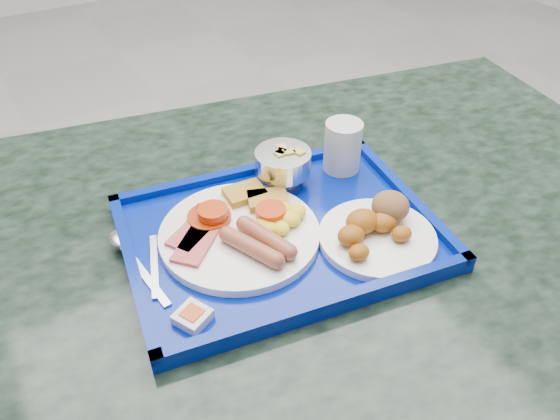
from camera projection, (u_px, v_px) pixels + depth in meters
name	position (u px, v px, depth m)	size (l,w,h in m)	color
floor	(282.00, 242.00, 2.02)	(6.00, 6.00, 0.00)	gray
table	(298.00, 317.00, 0.97)	(1.45, 1.10, 0.82)	gray
tray	(280.00, 234.00, 0.81)	(0.49, 0.39, 0.03)	#031B91
main_plate	(244.00, 229.00, 0.79)	(0.23, 0.23, 0.04)	white
bread_plate	(377.00, 229.00, 0.79)	(0.17, 0.17, 0.06)	white
fruit_bowl	(283.00, 163.00, 0.88)	(0.09, 0.09, 0.06)	#BDBDBF
juice_cup	(343.00, 145.00, 0.91)	(0.06, 0.06, 0.09)	silver
spoon	(128.00, 246.00, 0.78)	(0.07, 0.16, 0.01)	#BDBDBF
knife	(142.00, 271.00, 0.74)	(0.01, 0.16, 0.00)	#BDBDBF
jam_packet	(193.00, 316.00, 0.67)	(0.05, 0.05, 0.02)	white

